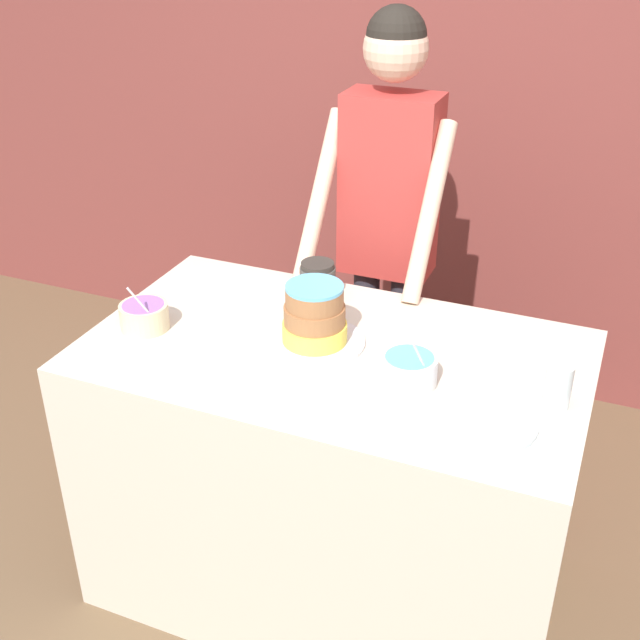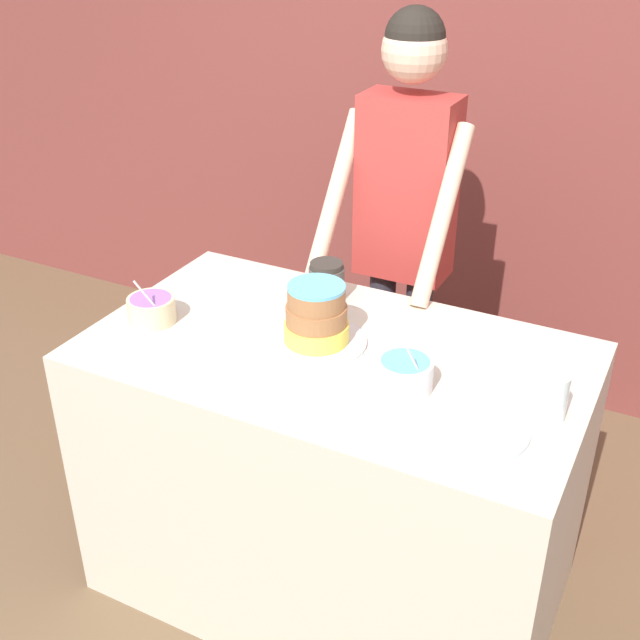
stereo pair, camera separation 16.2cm
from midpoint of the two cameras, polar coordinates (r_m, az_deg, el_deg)
wall_back at (r=3.54m, az=13.71°, el=14.48°), size 10.00×0.05×2.60m
counter at (r=2.61m, az=2.77°, el=-10.93°), size 1.46×0.84×0.93m
person_baker at (r=2.87m, az=7.69°, el=8.19°), size 0.45×0.48×1.79m
cake at (r=2.33m, az=1.73°, el=0.08°), size 0.30×0.30×0.19m
frosting_bowl_purple at (r=2.51m, az=-10.09°, el=0.78°), size 0.15×0.15×0.17m
frosting_bowl_blue at (r=2.17m, az=8.19°, el=-3.80°), size 0.15×0.15×0.17m
drinking_glass at (r=2.13m, az=18.43°, el=-5.27°), size 0.07×0.07×0.13m
ceramic_plate at (r=2.06m, az=13.19°, el=-7.56°), size 0.27×0.27×0.01m
stoneware_jar at (r=2.60m, az=2.25°, el=2.73°), size 0.12×0.12×0.13m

